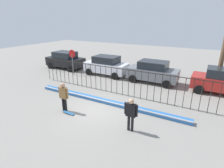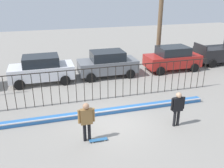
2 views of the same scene
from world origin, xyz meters
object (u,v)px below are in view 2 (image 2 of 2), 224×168
Objects in this scene: camera_operator at (178,106)px; parked_car_red at (172,58)px; skateboard at (98,140)px; skateboarder at (86,119)px; parked_car_gray at (108,64)px; parked_car_white at (42,69)px.

camera_operator is 0.40× the size of parked_car_red.
camera_operator reaches higher than skateboard.
parked_car_gray reaches higher than skateboarder.
parked_car_gray is at bearing -22.20° from camera_operator.
skateboarder is 11.40m from parked_car_red.
camera_operator is at bearing -6.37° from skateboard.
skateboarder is at bearing -139.18° from parked_car_red.
skateboarder is 7.94m from parked_car_white.
skateboarder is 8.36m from parked_car_gray.
parked_car_gray is 1.00× the size of parked_car_red.
parked_car_gray is at bearing 177.65° from parked_car_red.
camera_operator is at bearing 7.85° from skateboarder.
parked_car_white is 1.00× the size of parked_car_red.
skateboard is 8.44m from parked_car_gray.
parked_car_white reaches higher than camera_operator.
skateboarder is 2.23× the size of skateboard.
skateboard is at bearing -136.90° from parked_car_red.
parked_car_gray is at bearing 76.33° from skateboarder.
camera_operator is (4.31, 0.03, -0.03)m from skateboarder.
camera_operator is 7.87m from parked_car_gray.
skateboarder is at bearing -78.42° from parked_car_white.
skateboarder is 1.03× the size of camera_operator.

